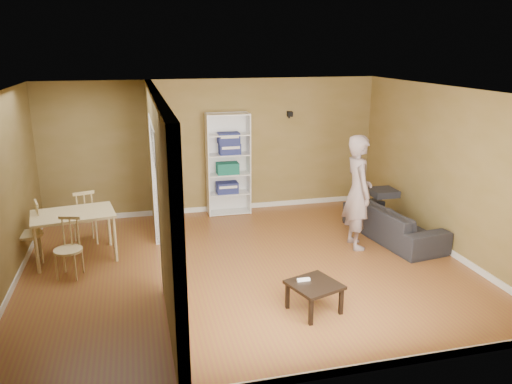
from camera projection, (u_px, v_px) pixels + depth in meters
room_shell at (246, 183)px, 7.12m from camera, size 6.50×6.50×6.50m
partition at (161, 189)px, 6.85m from camera, size 0.22×5.50×2.60m
wall_speaker at (290, 114)px, 9.80m from camera, size 0.10×0.10×0.10m
sofa at (394, 217)px, 8.50m from camera, size 2.12×1.14×0.77m
person at (358, 182)px, 7.96m from camera, size 0.84×0.68×2.18m
bookshelf at (228, 164)px, 9.69m from camera, size 0.83×0.36×1.97m
paper_box_navy_a at (227, 187)px, 9.76m from camera, size 0.41×0.27×0.21m
paper_box_teal at (228, 168)px, 9.66m from camera, size 0.42×0.27×0.21m
paper_box_navy_b at (230, 149)px, 9.56m from camera, size 0.40×0.26×0.21m
paper_box_navy_c at (229, 138)px, 9.50m from camera, size 0.41×0.27×0.21m
coffee_table at (314, 288)px, 6.15m from camera, size 0.57×0.57×0.38m
game_controller at (303, 280)px, 6.20m from camera, size 0.16×0.04×0.03m
dining_table at (73, 218)px, 7.60m from camera, size 1.20×0.80×0.75m
chair_left at (28, 233)px, 7.54m from camera, size 0.53×0.53×0.94m
chair_near at (68, 248)px, 7.05m from camera, size 0.49×0.49×0.87m
chair_far at (84, 216)px, 8.26m from camera, size 0.54×0.54×0.94m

